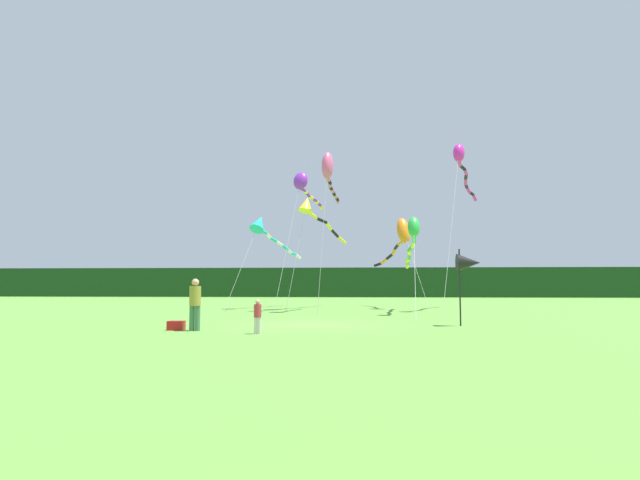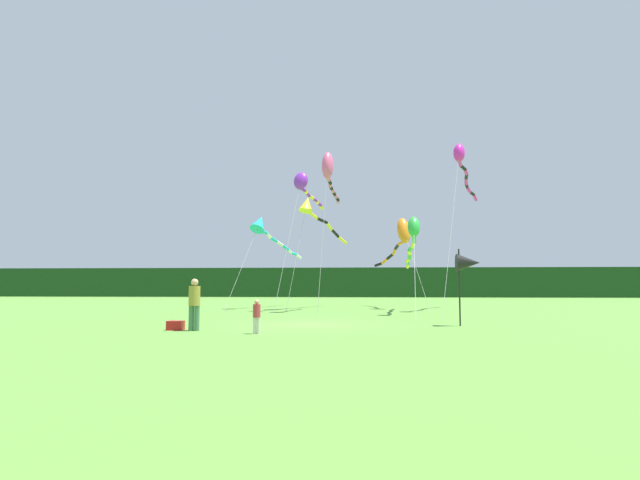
{
  "view_description": "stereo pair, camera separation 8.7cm",
  "coord_description": "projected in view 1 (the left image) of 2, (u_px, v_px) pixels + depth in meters",
  "views": [
    {
      "loc": [
        2.17,
        -21.63,
        1.63
      ],
      "look_at": [
        0.0,
        6.0,
        3.87
      ],
      "focal_mm": 30.31,
      "sensor_mm": 36.0,
      "label": 1
    },
    {
      "loc": [
        2.25,
        -21.62,
        1.63
      ],
      "look_at": [
        0.0,
        6.0,
        3.87
      ],
      "focal_mm": 30.31,
      "sensor_mm": 36.0,
      "label": 2
    }
  ],
  "objects": [
    {
      "name": "kite_yellow",
      "position": [
        312.0,
        210.0,
        35.01
      ],
      "size": [
        3.44,
        7.48,
        7.29
      ],
      "color": "#B2B2B2",
      "rests_on": "ground"
    },
    {
      "name": "kite_cyan",
      "position": [
        264.0,
        227.0,
        35.62
      ],
      "size": [
        3.5,
        9.18,
        6.3
      ],
      "color": "#B2B2B2",
      "rests_on": "ground"
    },
    {
      "name": "person_adult",
      "position": [
        195.0,
        302.0,
        18.7
      ],
      "size": [
        0.4,
        0.4,
        1.8
      ],
      "color": "#3F724C",
      "rests_on": "ground"
    },
    {
      "name": "banner_flag_pole",
      "position": [
        468.0,
        263.0,
        20.93
      ],
      "size": [
        0.9,
        0.7,
        2.97
      ],
      "color": "black",
      "rests_on": "ground"
    },
    {
      "name": "kite_green",
      "position": [
        412.0,
        237.0,
        29.08
      ],
      "size": [
        0.73,
        10.99,
        5.26
      ],
      "color": "#B2B2B2",
      "rests_on": "ground"
    },
    {
      "name": "kite_purple",
      "position": [
        303.0,
        185.0,
        32.52
      ],
      "size": [
        2.18,
        6.61,
        8.38
      ],
      "color": "#B2B2B2",
      "rests_on": "ground"
    },
    {
      "name": "cooler_box",
      "position": [
        176.0,
        326.0,
        18.91
      ],
      "size": [
        0.55,
        0.42,
        0.32
      ],
      "primitive_type": "cube",
      "color": "red",
      "rests_on": "ground"
    },
    {
      "name": "kite_orange",
      "position": [
        401.0,
        235.0,
        35.39
      ],
      "size": [
        3.04,
        8.94,
        6.04
      ],
      "color": "#B2B2B2",
      "rests_on": "ground"
    },
    {
      "name": "kite_rainbow",
      "position": [
        328.0,
        169.0,
        31.34
      ],
      "size": [
        0.95,
        6.56,
        9.3
      ],
      "color": "#B2B2B2",
      "rests_on": "ground"
    },
    {
      "name": "kite_magenta",
      "position": [
        461.0,
        162.0,
        32.61
      ],
      "size": [
        4.22,
        11.6,
        9.96
      ],
      "color": "#B2B2B2",
      "rests_on": "ground"
    },
    {
      "name": "person_child",
      "position": [
        258.0,
        315.0,
        17.52
      ],
      "size": [
        0.24,
        0.24,
        1.11
      ],
      "color": "silver",
      "rests_on": "ground"
    },
    {
      "name": "distant_treeline",
      "position": [
        345.0,
        282.0,
        66.39
      ],
      "size": [
        108.0,
        2.89,
        3.57
      ],
      "primitive_type": "cube",
      "color": "#193D19",
      "rests_on": "ground"
    },
    {
      "name": "ground_plane",
      "position": [
        308.0,
        324.0,
        21.53
      ],
      "size": [
        120.0,
        120.0,
        0.0
      ],
      "primitive_type": "plane",
      "color": "#5B9338"
    }
  ]
}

